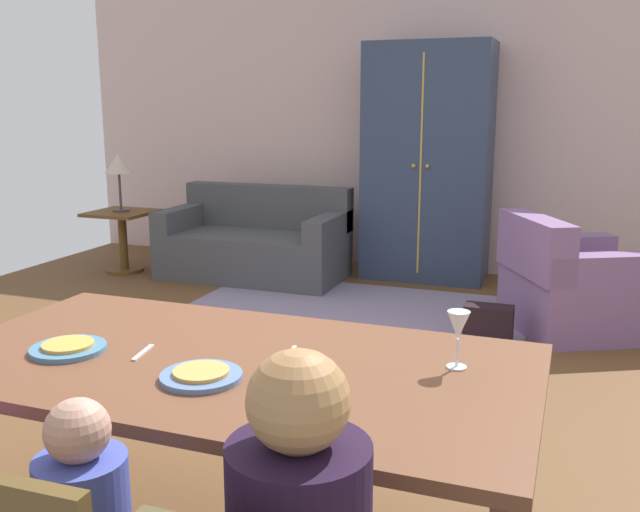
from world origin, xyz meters
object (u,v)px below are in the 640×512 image
Objects in this scene: plate_near_man at (68,349)px; armchair at (571,287)px; plate_near_child at (201,376)px; table_lamp at (119,166)px; side_table at (123,232)px; wine_glass at (458,328)px; handbag at (488,324)px; dining_table at (230,377)px; armoire at (427,163)px; couch at (256,244)px.

plate_near_man is 0.22× the size of armchair.
table_lamp reaches higher than plate_near_child.
side_table is 1.07× the size of table_lamp.
wine_glass is (1.25, 0.30, 0.12)m from plate_near_man.
armchair reaches higher than plate_near_man.
table_lamp is 1.69× the size of handbag.
armoire reaches higher than dining_table.
wine_glass is at bearing -76.95° from armoire.
plate_near_child is 0.12× the size of armoire.
plate_near_child reaches higher than handbag.
armchair reaches higher than plate_near_child.
table_lamp is (-0.00, 0.00, 0.63)m from side_table.
armchair is (1.58, 3.27, -0.45)m from plate_near_man.
plate_near_child is (0.54, -0.06, 0.00)m from plate_near_man.
wine_glass is at bearing -96.29° from armchair.
couch reaches higher than side_table.
handbag is at bearing 79.38° from plate_near_child.
plate_near_man is 1.34× the size of wine_glass.
couch is 5.15× the size of handbag.
side_table is at bearing 128.64° from plate_near_child.
dining_table is 4.22m from couch.
plate_near_man is 3.06m from handbag.
couch is (-1.73, 4.01, -0.46)m from plate_near_child.
handbag is at bearing -27.12° from couch.
armchair is 0.55× the size of armoire.
wine_glass is (0.71, 0.18, 0.20)m from dining_table.
handbag is (0.53, 2.67, -0.57)m from dining_table.
wine_glass is 2.61m from handbag.
plate_near_child is at bearing -107.32° from armchair.
dining_table reaches higher than handbag.
couch is 1.48m from table_lamp.
dining_table is 4.35m from armoire.
table_lamp reaches higher than couch.
wine_glass reaches higher than handbag.
plate_near_child is 0.43× the size of side_table.
plate_near_man is 0.12× the size of armoire.
armchair is at bearing -6.02° from side_table.
wine_glass reaches higher than plate_near_child.
wine_glass reaches higher than couch.
dining_table is at bearing -49.98° from side_table.
armoire is at bearing 15.47° from side_table.
table_lamp reaches higher than handbag.
armchair reaches higher than side_table.
wine_glass is 3.04m from armchair.
handbag is (2.26, -1.16, -0.17)m from couch.
side_table is at bearing 165.71° from handbag.
armoire is (0.29, 4.45, 0.28)m from plate_near_man.
plate_near_child is 1.34× the size of wine_glass.
plate_near_child is at bearing -6.31° from plate_near_man.
dining_table is at bearing -165.78° from wine_glass.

